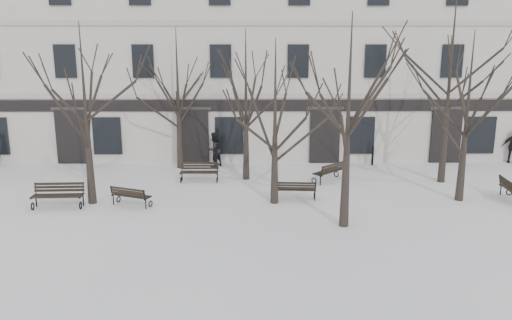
{
  "coord_description": "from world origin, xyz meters",
  "views": [
    {
      "loc": [
        -0.47,
        -18.26,
        6.23
      ],
      "look_at": [
        -0.23,
        3.0,
        1.3
      ],
      "focal_mm": 35.0,
      "sensor_mm": 36.0,
      "label": 1
    }
  ],
  "objects_px": {
    "bench_1": "(131,195)",
    "bench_5": "(512,190)",
    "tree_0": "(84,93)",
    "tree_3": "(469,96)",
    "tree_2": "(349,96)",
    "bench_0": "(58,195)",
    "bench_4": "(330,171)",
    "bench_2": "(296,189)",
    "tree_1": "(275,103)",
    "bench_3": "(199,171)"
  },
  "relations": [
    {
      "from": "tree_2",
      "to": "tree_3",
      "type": "relative_size",
      "value": 1.07
    },
    {
      "from": "tree_1",
      "to": "tree_3",
      "type": "bearing_deg",
      "value": 2.0
    },
    {
      "from": "tree_0",
      "to": "tree_3",
      "type": "relative_size",
      "value": 1.04
    },
    {
      "from": "bench_1",
      "to": "bench_5",
      "type": "bearing_deg",
      "value": -155.67
    },
    {
      "from": "tree_0",
      "to": "bench_0",
      "type": "height_order",
      "value": "tree_0"
    },
    {
      "from": "tree_0",
      "to": "bench_4",
      "type": "bearing_deg",
      "value": 17.48
    },
    {
      "from": "bench_3",
      "to": "bench_5",
      "type": "distance_m",
      "value": 13.4
    },
    {
      "from": "tree_1",
      "to": "bench_3",
      "type": "relative_size",
      "value": 3.66
    },
    {
      "from": "tree_2",
      "to": "bench_1",
      "type": "xyz_separation_m",
      "value": [
        -8.01,
        2.29,
        -4.11
      ]
    },
    {
      "from": "tree_2",
      "to": "bench_4",
      "type": "relative_size",
      "value": 4.23
    },
    {
      "from": "tree_0",
      "to": "bench_1",
      "type": "bearing_deg",
      "value": -14.06
    },
    {
      "from": "tree_0",
      "to": "tree_2",
      "type": "distance_m",
      "value": 10.03
    },
    {
      "from": "tree_2",
      "to": "bench_4",
      "type": "distance_m",
      "value": 7.16
    },
    {
      "from": "tree_0",
      "to": "bench_3",
      "type": "bearing_deg",
      "value": 38.93
    },
    {
      "from": "bench_2",
      "to": "bench_3",
      "type": "height_order",
      "value": "bench_3"
    },
    {
      "from": "bench_1",
      "to": "tree_3",
      "type": "bearing_deg",
      "value": -154.61
    },
    {
      "from": "bench_0",
      "to": "bench_2",
      "type": "bearing_deg",
      "value": 3.43
    },
    {
      "from": "bench_4",
      "to": "bench_5",
      "type": "distance_m",
      "value": 7.61
    },
    {
      "from": "tree_2",
      "to": "bench_2",
      "type": "xyz_separation_m",
      "value": [
        -1.41,
        3.08,
        -4.11
      ]
    },
    {
      "from": "tree_1",
      "to": "bench_2",
      "type": "distance_m",
      "value": 3.74
    },
    {
      "from": "tree_0",
      "to": "bench_1",
      "type": "distance_m",
      "value": 4.34
    },
    {
      "from": "tree_2",
      "to": "bench_2",
      "type": "bearing_deg",
      "value": 114.54
    },
    {
      "from": "tree_3",
      "to": "bench_3",
      "type": "relative_size",
      "value": 3.85
    },
    {
      "from": "bench_0",
      "to": "bench_1",
      "type": "height_order",
      "value": "bench_0"
    },
    {
      "from": "tree_3",
      "to": "bench_5",
      "type": "xyz_separation_m",
      "value": [
        2.07,
        -0.19,
        -3.76
      ]
    },
    {
      "from": "tree_1",
      "to": "bench_3",
      "type": "xyz_separation_m",
      "value": [
        -3.34,
        3.28,
        -3.57
      ]
    },
    {
      "from": "bench_0",
      "to": "tree_0",
      "type": "bearing_deg",
      "value": 23.83
    },
    {
      "from": "tree_0",
      "to": "bench_3",
      "type": "height_order",
      "value": "tree_0"
    },
    {
      "from": "tree_0",
      "to": "bench_0",
      "type": "bearing_deg",
      "value": -153.92
    },
    {
      "from": "tree_3",
      "to": "bench_2",
      "type": "relative_size",
      "value": 4.12
    },
    {
      "from": "tree_0",
      "to": "bench_3",
      "type": "xyz_separation_m",
      "value": [
        3.99,
        3.23,
        -3.95
      ]
    },
    {
      "from": "tree_2",
      "to": "bench_0",
      "type": "bearing_deg",
      "value": 168.73
    },
    {
      "from": "bench_2",
      "to": "bench_3",
      "type": "xyz_separation_m",
      "value": [
        -4.25,
        2.85,
        0.04
      ]
    },
    {
      "from": "bench_2",
      "to": "bench_0",
      "type": "bearing_deg",
      "value": 9.75
    },
    {
      "from": "tree_0",
      "to": "tree_2",
      "type": "xyz_separation_m",
      "value": [
        9.66,
        -2.71,
        0.12
      ]
    },
    {
      "from": "tree_0",
      "to": "bench_0",
      "type": "distance_m",
      "value": 4.11
    },
    {
      "from": "bench_3",
      "to": "bench_1",
      "type": "bearing_deg",
      "value": -122.27
    },
    {
      "from": "bench_4",
      "to": "bench_3",
      "type": "bearing_deg",
      "value": -44.95
    },
    {
      "from": "bench_0",
      "to": "bench_2",
      "type": "relative_size",
      "value": 1.18
    },
    {
      "from": "tree_3",
      "to": "bench_5",
      "type": "distance_m",
      "value": 4.29
    },
    {
      "from": "bench_4",
      "to": "bench_2",
      "type": "bearing_deg",
      "value": 12.39
    },
    {
      "from": "tree_2",
      "to": "bench_2",
      "type": "distance_m",
      "value": 5.33
    },
    {
      "from": "bench_0",
      "to": "bench_5",
      "type": "bearing_deg",
      "value": -0.39
    },
    {
      "from": "bench_2",
      "to": "bench_5",
      "type": "distance_m",
      "value": 8.77
    },
    {
      "from": "bench_0",
      "to": "bench_5",
      "type": "distance_m",
      "value": 18.15
    },
    {
      "from": "bench_4",
      "to": "tree_3",
      "type": "bearing_deg",
      "value": 104.26
    },
    {
      "from": "tree_0",
      "to": "bench_5",
      "type": "relative_size",
      "value": 3.8
    },
    {
      "from": "tree_2",
      "to": "bench_5",
      "type": "bearing_deg",
      "value": 20.43
    },
    {
      "from": "tree_0",
      "to": "tree_3",
      "type": "height_order",
      "value": "tree_0"
    },
    {
      "from": "bench_1",
      "to": "bench_2",
      "type": "distance_m",
      "value": 6.65
    }
  ]
}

